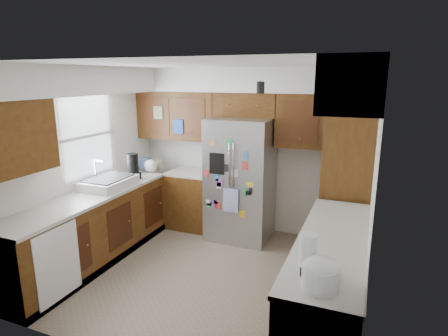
{
  "coord_description": "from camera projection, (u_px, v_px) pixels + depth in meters",
  "views": [
    {
      "loc": [
        1.75,
        -3.81,
        2.37
      ],
      "look_at": [
        0.08,
        0.35,
        1.27
      ],
      "focal_mm": 30.0,
      "sensor_mm": 36.0,
      "label": 1
    }
  ],
  "objects": [
    {
      "name": "floor",
      "position": [
        208.0,
        273.0,
        4.64
      ],
      "size": [
        3.6,
        3.6,
        0.0
      ],
      "primitive_type": "plane",
      "color": "gray",
      "rests_on": "ground"
    },
    {
      "name": "room_shell",
      "position": [
        210.0,
        123.0,
        4.57
      ],
      "size": [
        3.64,
        3.24,
        2.52
      ],
      "color": "white",
      "rests_on": "ground"
    },
    {
      "name": "left_counter_run",
      "position": [
        116.0,
        224.0,
        5.05
      ],
      "size": [
        1.36,
        3.2,
        0.92
      ],
      "color": "#44240D",
      "rests_on": "ground"
    },
    {
      "name": "right_counter_run",
      "position": [
        330.0,
        287.0,
        3.57
      ],
      "size": [
        0.63,
        2.25,
        0.92
      ],
      "color": "#44240D",
      "rests_on": "ground"
    },
    {
      "name": "pantry",
      "position": [
        348.0,
        179.0,
        4.88
      ],
      "size": [
        0.6,
        0.9,
        2.15
      ],
      "primitive_type": "cube",
      "color": "#44240D",
      "rests_on": "ground"
    },
    {
      "name": "fridge",
      "position": [
        241.0,
        179.0,
        5.51
      ],
      "size": [
        0.9,
        0.79,
        1.8
      ],
      "color": "#939398",
      "rests_on": "ground"
    },
    {
      "name": "bridge_cabinet",
      "position": [
        247.0,
        105.0,
        5.46
      ],
      "size": [
        0.96,
        0.34,
        0.35
      ],
      "primitive_type": "cube",
      "color": "#44240D",
      "rests_on": "fridge"
    },
    {
      "name": "fridge_top_items",
      "position": [
        242.0,
        83.0,
        5.36
      ],
      "size": [
        0.86,
        0.35,
        0.29
      ],
      "color": "#2323BB",
      "rests_on": "bridge_cabinet"
    },
    {
      "name": "sink_assembly",
      "position": [
        108.0,
        182.0,
        5.03
      ],
      "size": [
        0.52,
        0.7,
        0.37
      ],
      "color": "white",
      "rests_on": "left_counter_run"
    },
    {
      "name": "left_counter_clutter",
      "position": [
        141.0,
        166.0,
        5.65
      ],
      "size": [
        0.36,
        0.85,
        0.38
      ],
      "color": "black",
      "rests_on": "left_counter_run"
    },
    {
      "name": "rice_cooker",
      "position": [
        320.0,
        273.0,
        2.6
      ],
      "size": [
        0.27,
        0.26,
        0.23
      ],
      "color": "white",
      "rests_on": "right_counter_run"
    },
    {
      "name": "paper_towel",
      "position": [
        308.0,
        253.0,
        2.83
      ],
      "size": [
        0.14,
        0.14,
        0.3
      ],
      "primitive_type": "cylinder",
      "color": "white",
      "rests_on": "right_counter_run"
    }
  ]
}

